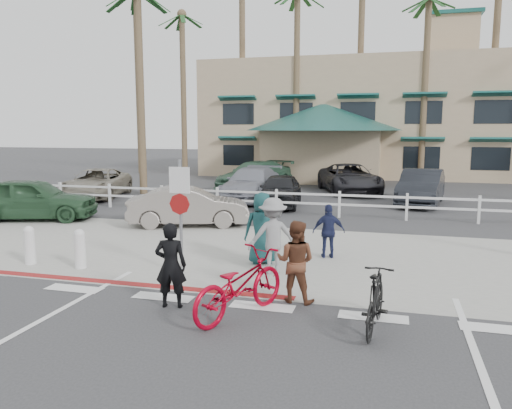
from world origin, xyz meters
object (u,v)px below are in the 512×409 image
(sign_post, at_px, (181,211))
(car_red_compact, at_px, (32,199))
(bike_black, at_px, (375,301))
(bike_red, at_px, (239,285))
(car_white_sedan, at_px, (189,206))

(sign_post, xyz_separation_m, car_red_compact, (-8.01, 4.98, -0.68))
(bike_black, relative_size, car_red_compact, 0.38)
(sign_post, xyz_separation_m, bike_red, (2.03, -2.15, -0.87))
(car_white_sedan, xyz_separation_m, car_red_compact, (-5.93, -0.41, 0.10))
(bike_black, relative_size, car_white_sedan, 0.42)
(bike_red, distance_m, car_red_compact, 12.31)
(bike_black, distance_m, car_white_sedan, 9.91)
(car_red_compact, bearing_deg, bike_red, -142.16)
(bike_black, xyz_separation_m, car_white_sedan, (-6.42, 7.55, 0.16))
(sign_post, distance_m, bike_red, 3.08)
(car_white_sedan, bearing_deg, sign_post, -177.86)
(bike_red, height_order, car_red_compact, car_red_compact)
(sign_post, bearing_deg, bike_black, -26.49)
(bike_red, xyz_separation_m, bike_black, (2.31, -0.01, -0.07))
(car_white_sedan, height_order, car_red_compact, car_red_compact)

